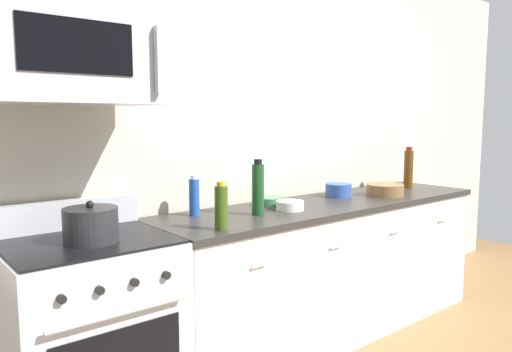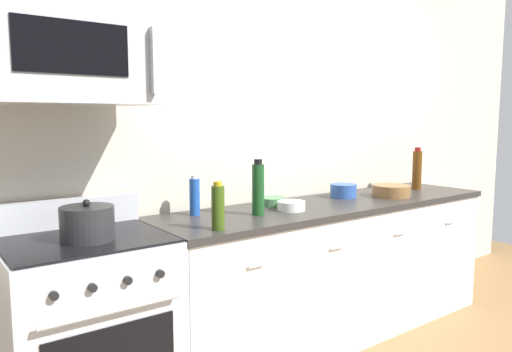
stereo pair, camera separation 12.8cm
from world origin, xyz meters
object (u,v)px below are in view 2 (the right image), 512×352
Objects in this scene: bottle_olive_oil at (218,207)px; bowl_green_glaze at (273,201)px; microwave at (74,60)px; bottle_soda_blue at (195,196)px; bowl_white_ceramic at (291,205)px; bottle_wine_green at (258,189)px; stockpot at (87,223)px; range_oven at (88,329)px; bowl_wooden_salad at (391,190)px; bowl_blue_mixing at (343,190)px; bottle_wine_amber at (417,169)px.

bottle_olive_oil is 0.75m from bowl_green_glaze.
microwave is 0.97m from bottle_olive_oil.
bottle_soda_blue is 1.38× the size of bowl_white_ceramic.
bottle_soda_blue is (-0.30, 0.22, -0.04)m from bottle_wine_green.
stockpot is at bearing -90.13° from microwave.
bottle_wine_green is 1.39× the size of bottle_soda_blue.
bowl_white_ceramic is 1.25m from stockpot.
range_oven reaches higher than bowl_wooden_salad.
bottle_wine_green is 0.89m from bowl_blue_mixing.
stockpot is (-1.26, -0.20, 0.05)m from bowl_green_glaze.
stockpot is at bearing -171.00° from bowl_green_glaze.
microwave is at bearing 89.71° from range_oven.
bottle_soda_blue is 0.57m from bowl_green_glaze.
bottle_olive_oil is 0.67m from bowl_white_ceramic.
bowl_white_ceramic is (1.24, -0.10, -0.80)m from microwave.
bottle_wine_green is at bearing -2.60° from range_oven.
bottle_olive_oil is 1.42× the size of bowl_green_glaze.
bottle_wine_green is at bearing -177.28° from bottle_wine_amber.
bottle_wine_green is 1.92× the size of bowl_white_ceramic.
bottle_wine_green reaches higher than bottle_olive_oil.
bowl_blue_mixing is at bearing 1.66° from microwave.
microwave is at bearing -169.45° from bottle_soda_blue.
bottle_wine_amber is 2.64m from stockpot.
stockpot is (-2.17, 0.03, 0.04)m from bowl_wooden_salad.
microwave is at bearing 175.53° from bowl_white_ceramic.
bottle_soda_blue is at bearing 177.07° from bowl_green_glaze.
bowl_blue_mixing is 1.07× the size of bowl_green_glaze.
bowl_blue_mixing is at bearing 4.66° from stockpot.
bowl_wooden_salad is at bearing -1.75° from bowl_white_ceramic.
range_oven is at bearing -179.29° from bottle_wine_amber.
bottle_wine_amber is at bearing 7.24° from bottle_olive_oil.
microwave is (0.00, 0.04, 1.28)m from range_oven.
bottle_olive_oil is at bearing -172.76° from bottle_wine_amber.
bottle_olive_oil is 1.01× the size of stockpot.
bowl_white_ceramic is 0.20m from bowl_green_glaze.
microwave is at bearing -175.41° from bowl_green_glaze.
microwave is 2.27× the size of bottle_wine_green.
bowl_blue_mixing reaches higher than bowl_wooden_salad.
bowl_wooden_salad is (2.17, -0.08, 0.50)m from range_oven.
bowl_green_glaze is (0.56, -0.03, -0.08)m from bottle_soda_blue.
bowl_blue_mixing is 1.09× the size of bowl_white_ceramic.
bottle_soda_blue is 0.73m from stockpot.
stockpot is at bearing 179.27° from bowl_wooden_salad.
bowl_blue_mixing is (1.17, -0.08, -0.06)m from bottle_soda_blue.
bottle_soda_blue reaches higher than bowl_white_ceramic.
bowl_white_ceramic is (-0.93, 0.03, -0.01)m from bowl_wooden_salad.
bowl_wooden_salad is (1.48, -0.26, -0.07)m from bottle_soda_blue.
bowl_blue_mixing is (-0.77, 0.07, -0.11)m from bottle_wine_amber.
bottle_olive_oil reaches higher than stockpot.
microwave reaches higher than bowl_wooden_salad.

